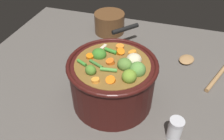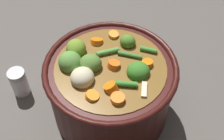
{
  "view_description": "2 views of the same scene",
  "coord_description": "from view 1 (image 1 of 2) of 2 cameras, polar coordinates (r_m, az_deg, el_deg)",
  "views": [
    {
      "loc": [
        -0.48,
        -0.15,
        0.54
      ],
      "look_at": [
        0.01,
        0.0,
        0.12
      ],
      "focal_mm": 36.79,
      "sensor_mm": 36.0,
      "label": 1
    },
    {
      "loc": [
        0.36,
        -0.06,
        0.56
      ],
      "look_at": [
        -0.01,
        0.0,
        0.12
      ],
      "focal_mm": 47.57,
      "sensor_mm": 36.0,
      "label": 2
    }
  ],
  "objects": [
    {
      "name": "cooking_pot",
      "position": [
        0.68,
        0.15,
        -2.76
      ],
      "size": [
        0.26,
        0.26,
        0.18
      ],
      "color": "#38110F",
      "rests_on": "ground_plane"
    },
    {
      "name": "salt_shaker",
      "position": [
        0.64,
        15.41,
        -13.96
      ],
      "size": [
        0.04,
        0.04,
        0.07
      ],
      "color": "silver",
      "rests_on": "ground_plane"
    },
    {
      "name": "small_saucepan",
      "position": [
        1.04,
        -0.55,
        11.62
      ],
      "size": [
        0.2,
        0.21,
        0.09
      ],
      "color": "brown",
      "rests_on": "ground_plane"
    },
    {
      "name": "ground_plane",
      "position": [
        0.73,
        0.09,
        -7.35
      ],
      "size": [
        1.1,
        1.1,
        0.0
      ],
      "primitive_type": "plane",
      "color": "#514C47"
    },
    {
      "name": "wooden_spoon",
      "position": [
        0.91,
        21.23,
        1.0
      ],
      "size": [
        0.21,
        0.21,
        0.02
      ],
      "color": "#9E7448",
      "rests_on": "ground_plane"
    }
  ]
}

